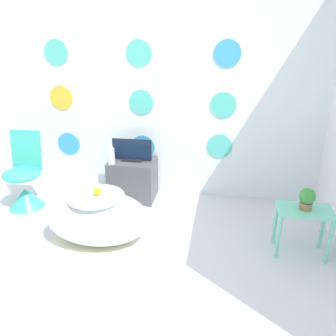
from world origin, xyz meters
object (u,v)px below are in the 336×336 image
Objects in this scene: bathtub at (98,217)px; potted_plant_left at (307,198)px; chair at (24,185)px; tv at (132,151)px; vase at (111,156)px.

potted_plant_left is (1.86, 0.11, 0.31)m from bathtub.
chair is (-1.08, 0.50, 0.03)m from bathtub.
chair is at bearing -160.11° from tv.
vase reaches higher than potted_plant_left.
vase is 2.10m from potted_plant_left.
bathtub is 4.75× the size of vase.
vase is at bearing 161.14° from potted_plant_left.
bathtub is 2.13× the size of tv.
tv is at bearing 19.89° from chair.
bathtub is 1.89m from potted_plant_left.
tv is (1.16, 0.42, 0.33)m from chair.
bathtub is 0.86m from vase.
tv is at bearing 84.56° from bathtub.
chair reaches higher than tv.
vase is (0.96, 0.28, 0.31)m from chair.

